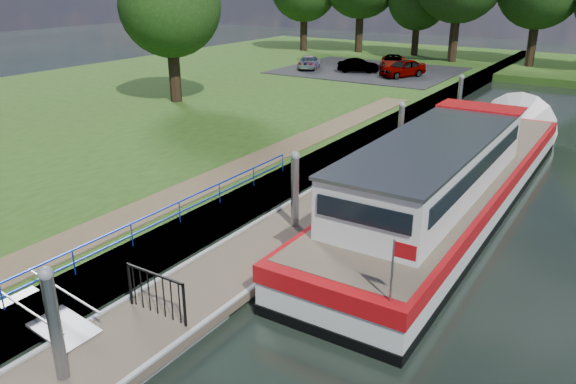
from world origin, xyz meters
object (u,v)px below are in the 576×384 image
Objects in this scene: barge at (458,176)px; car_a at (403,68)px; pontoon at (355,191)px; car_c at (309,62)px; car_b at (358,65)px; car_d at (393,62)px.

barge reaches higher than car_a.
barge is at bearing 20.95° from pontoon.
car_a is 1.04× the size of car_c.
pontoon is 24.42m from car_a.
pontoon is at bearing -47.75° from car_a.
barge is (3.60, 1.38, 0.90)m from pontoon.
car_c reaches higher than pontoon.
pontoon is 9.01× the size of car_b.
car_b is at bearing -158.19° from car_a.
car_d is (1.73, 3.11, 0.04)m from car_b.
barge is 6.35× the size of car_b.
car_c is at bearing -171.01° from car_d.
car_c is at bearing 124.21° from pontoon.
car_a is at bearing 162.46° from car_c.
car_b reaches higher than car_c.
car_b is 0.89× the size of car_c.
car_d reaches higher than car_c.
car_d is (-9.55, 26.56, 1.24)m from pontoon.
car_b is 3.55m from car_d.
car_a reaches higher than car_b.
pontoon is 7.97× the size of car_c.
car_a reaches higher than car_d.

